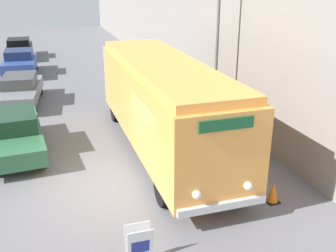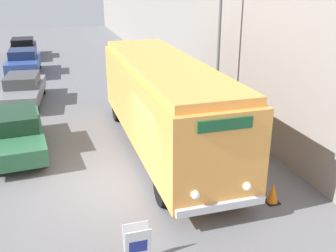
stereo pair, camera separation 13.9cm
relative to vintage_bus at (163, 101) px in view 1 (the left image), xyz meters
The scene contains 10 objects.
ground_plane 3.59m from the vintage_bus, 137.95° to the right, with size 80.00×80.00×0.00m, color slate.
building_wall_right 8.86m from the vintage_bus, 65.42° to the left, with size 0.30×60.00×6.84m.
vintage_bus is the anchor object (origin of this frame).
sign_board 6.20m from the vintage_bus, 111.95° to the right, with size 0.57×0.35×0.92m.
streetlamp 4.20m from the vintage_bus, 26.63° to the left, with size 0.36×0.36×7.78m.
parked_car_near 5.33m from the vintage_bus, 164.26° to the left, with size 2.08×4.74×1.45m.
parked_car_mid 8.90m from the vintage_bus, 124.61° to the left, with size 2.18×4.67×1.41m.
parked_car_far 14.73m from the vintage_bus, 110.76° to the left, with size 2.09×4.33×1.55m.
parked_car_distant 20.24m from the vintage_bus, 105.60° to the left, with size 1.86×4.55×1.43m.
traffic_cone 4.94m from the vintage_bus, 66.81° to the right, with size 0.36×0.36×0.60m.
Camera 1 is at (-1.50, -10.36, 5.90)m, focal length 42.00 mm.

